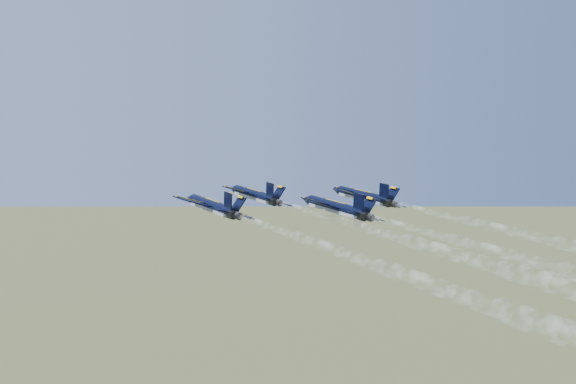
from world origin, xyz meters
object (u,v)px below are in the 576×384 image
object	(u,v)px
jet_lead	(254,195)
jet_left	(212,206)
jet_right	(363,196)
jet_slot	(335,208)

from	to	relation	value
jet_lead	jet_left	size ratio (longest dim) A/B	1.00
jet_lead	jet_right	xyz separation A→B (m)	(14.20, -6.96, 0.00)
jet_right	jet_lead	bearing A→B (deg)	141.55
jet_right	jet_slot	world-z (taller)	same
jet_left	jet_slot	world-z (taller)	same
jet_left	jet_right	xyz separation A→B (m)	(23.59, 5.11, 0.00)
jet_left	jet_right	bearing A→B (deg)	-0.10
jet_left	jet_right	distance (m)	24.14
jet_slot	jet_lead	bearing A→B (deg)	91.56
jet_left	jet_slot	size ratio (longest dim) A/B	1.00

